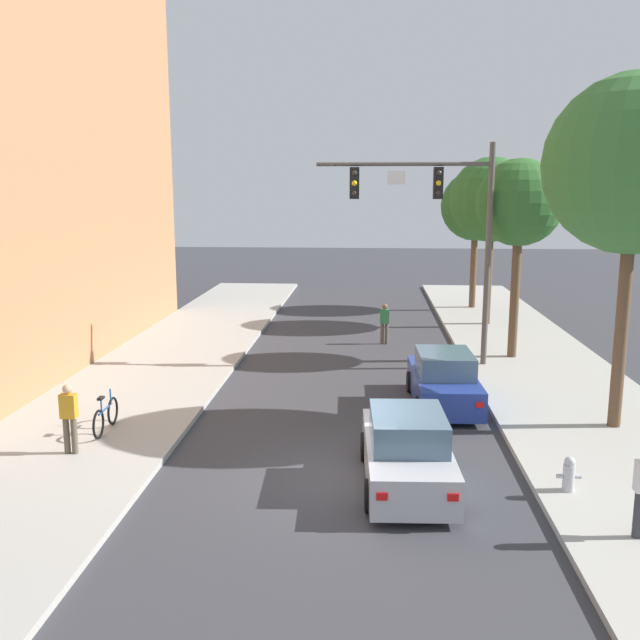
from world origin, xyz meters
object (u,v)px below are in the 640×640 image
object	(u,v)px
street_tree_third	(492,200)
street_tree_farthest	(476,206)
bicycle_leaning	(106,416)
street_tree_nearest	(635,165)
car_lead_blue	(444,381)
car_following_silver	(407,452)
pedestrian_crossing_road	(385,322)
street_tree_second	(519,204)
pedestrian_sidewalk_left_walker	(69,415)
traffic_signal_mast	(440,214)
fire_hydrant	(569,474)

from	to	relation	value
street_tree_third	street_tree_farthest	xyz separation A→B (m)	(-0.00, 4.49, -0.36)
bicycle_leaning	street_tree_nearest	bearing A→B (deg)	5.90
car_lead_blue	street_tree_nearest	world-z (taller)	street_tree_nearest
car_following_silver	pedestrian_crossing_road	size ratio (longest dim) A/B	2.62
bicycle_leaning	street_tree_second	bearing A→B (deg)	36.83
street_tree_second	street_tree_third	distance (m)	6.30
pedestrian_crossing_road	street_tree_farthest	world-z (taller)	street_tree_farthest
car_following_silver	street_tree_second	bearing A→B (deg)	68.50
car_following_silver	street_tree_second	world-z (taller)	street_tree_second
pedestrian_sidewalk_left_walker	pedestrian_crossing_road	world-z (taller)	pedestrian_sidewalk_left_walker
traffic_signal_mast	pedestrian_sidewalk_left_walker	world-z (taller)	traffic_signal_mast
traffic_signal_mast	car_lead_blue	size ratio (longest dim) A/B	1.75
car_lead_blue	pedestrian_crossing_road	distance (m)	8.15
car_lead_blue	pedestrian_crossing_road	bearing A→B (deg)	100.76
fire_hydrant	pedestrian_crossing_road	bearing A→B (deg)	103.70
pedestrian_crossing_road	street_tree_nearest	world-z (taller)	street_tree_nearest
fire_hydrant	car_lead_blue	bearing A→B (deg)	107.53
car_following_silver	fire_hydrant	xyz separation A→B (m)	(3.22, -0.42, -0.22)
street_tree_second	bicycle_leaning	bearing A→B (deg)	-143.17
car_lead_blue	pedestrian_sidewalk_left_walker	bearing A→B (deg)	-152.28
pedestrian_sidewalk_left_walker	car_lead_blue	bearing A→B (deg)	27.72
traffic_signal_mast	car_lead_blue	bearing A→B (deg)	-92.62
street_tree_nearest	car_following_silver	bearing A→B (deg)	-146.30
car_following_silver	bicycle_leaning	xyz separation A→B (m)	(-7.36, 2.33, -0.18)
car_lead_blue	street_tree_second	bearing A→B (deg)	61.41
street_tree_nearest	street_tree_second	distance (m)	7.62
pedestrian_crossing_road	street_tree_second	bearing A→B (deg)	-27.89
car_following_silver	pedestrian_sidewalk_left_walker	size ratio (longest dim) A/B	2.62
car_lead_blue	street_tree_second	distance (m)	8.03
pedestrian_crossing_road	street_tree_second	size ratio (longest dim) A/B	0.23
pedestrian_sidewalk_left_walker	pedestrian_crossing_road	size ratio (longest dim) A/B	1.00
car_lead_blue	street_tree_third	xyz separation A→B (m)	(3.15, 11.88, 4.93)
fire_hydrant	pedestrian_sidewalk_left_walker	bearing A→B (deg)	173.38
car_lead_blue	street_tree_second	world-z (taller)	street_tree_second
street_tree_third	car_following_silver	bearing A→B (deg)	-104.46
car_lead_blue	fire_hydrant	size ratio (longest dim) A/B	5.96
pedestrian_crossing_road	street_tree_farthest	bearing A→B (deg)	60.84
traffic_signal_mast	car_following_silver	distance (m)	11.06
pedestrian_crossing_road	fire_hydrant	size ratio (longest dim) A/B	2.28
bicycle_leaning	street_tree_second	distance (m)	15.52
fire_hydrant	street_tree_second	bearing A→B (deg)	84.25
car_following_silver	fire_hydrant	size ratio (longest dim) A/B	5.98
pedestrian_crossing_road	bicycle_leaning	distance (m)	13.31
bicycle_leaning	street_tree_third	distance (m)	19.85
bicycle_leaning	street_tree_third	world-z (taller)	street_tree_third
car_following_silver	pedestrian_sidewalk_left_walker	world-z (taller)	pedestrian_sidewalk_left_walker
traffic_signal_mast	pedestrian_sidewalk_left_walker	xyz separation A→B (m)	(-9.15, -9.11, -4.25)
pedestrian_crossing_road	street_tree_nearest	bearing A→B (deg)	-60.14
fire_hydrant	traffic_signal_mast	bearing A→B (deg)	99.20
pedestrian_sidewalk_left_walker	traffic_signal_mast	bearing A→B (deg)	44.89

